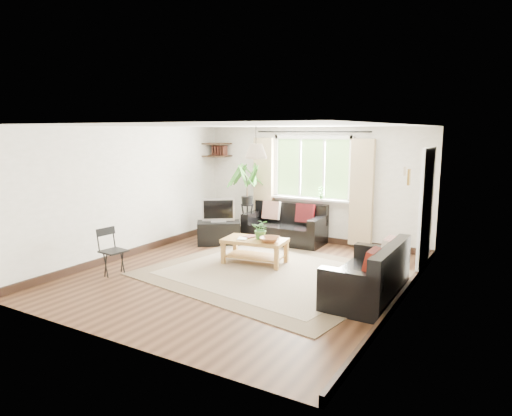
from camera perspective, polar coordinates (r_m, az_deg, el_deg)
The scene contains 24 objects.
floor at distance 7.51m, azimuth -1.55°, elevation -8.37°, with size 5.50×5.50×0.00m, color black.
ceiling at distance 7.14m, azimuth -1.64°, elevation 10.27°, with size 5.50×5.50×0.00m, color white.
wall_back at distance 9.65m, azimuth 7.06°, elevation 2.90°, with size 5.00×0.02×2.40m, color beige.
wall_front at distance 5.14m, azimuth -18.01°, elevation -3.44°, with size 5.00×0.02×2.40m, color beige.
wall_left at distance 8.79m, azimuth -15.58°, elevation 1.96°, with size 0.02×5.50×2.40m, color beige.
wall_right at distance 6.30m, azimuth 18.12°, elevation -1.10°, with size 0.02×5.50×2.40m, color beige.
rug at distance 7.58m, azimuth 1.82°, elevation -8.11°, with size 3.73×3.19×0.02m, color #BDB293.
window at distance 9.58m, azimuth 7.00°, elevation 4.95°, with size 2.50×0.16×2.16m, color white, non-canonical shape.
door at distance 7.98m, azimuth 20.45°, elevation -0.50°, with size 0.06×0.96×2.06m, color silver.
corner_shelf at distance 10.48m, azimuth -4.89°, elevation 7.25°, with size 0.50×0.50×0.34m, color black, non-canonical shape.
pendant_lamp at distance 7.49m, azimuth 0.00°, elevation 7.57°, with size 0.36×0.36×0.54m, color beige, non-canonical shape.
wall_sconce at distance 6.53m, azimuth 18.34°, elevation 4.05°, with size 0.12×0.12×0.28m, color beige, non-canonical shape.
sofa_back at distance 9.53m, azimuth 3.59°, elevation -2.09°, with size 1.65×0.82×0.77m, color black, non-canonical shape.
sofa_right at distance 6.57m, azimuth 13.67°, elevation -7.82°, with size 0.81×1.62×0.76m, color black, non-canonical shape.
coffee_table at distance 8.06m, azimuth -0.15°, elevation -5.44°, with size 1.10×0.60×0.45m, color brown, non-canonical shape.
table_plant at distance 7.97m, azimuth 0.65°, elevation -2.65°, with size 0.32×0.27×0.35m, color #3A702C.
bowl at distance 7.79m, azimuth 1.74°, elevation -3.95°, with size 0.34×0.34×0.09m, color brown.
book_a at distance 8.02m, azimuth -2.27°, elevation -3.80°, with size 0.16×0.22×0.02m, color silver.
book_b at distance 8.19m, azimuth -1.24°, elevation -3.49°, with size 0.17×0.23×0.02m, color brown.
tv_stand at distance 9.48m, azimuth -4.69°, elevation -3.10°, with size 0.87×0.49×0.47m, color black.
tv at distance 9.39m, azimuth -4.73°, elevation -0.19°, with size 0.67×0.22×0.51m, color #A5A5AA, non-canonical shape.
palm_stand at distance 9.82m, azimuth -1.11°, elevation 0.84°, with size 0.64×0.64×1.63m, color black, non-canonical shape.
folding_chair at distance 7.77m, azimuth -17.38°, elevation -5.27°, with size 0.39×0.39×0.76m, color black, non-canonical shape.
sill_plant at distance 9.46m, azimuth 8.14°, elevation 1.92°, with size 0.14×0.10×0.27m, color #2D6023.
Camera 1 is at (3.77, -6.06, 2.32)m, focal length 32.00 mm.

